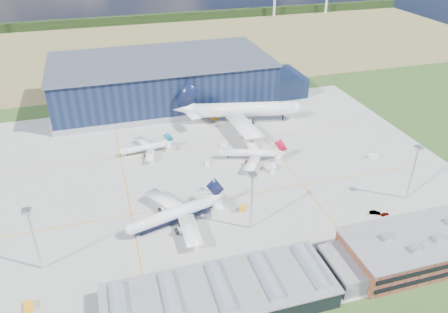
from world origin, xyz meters
The scene contains 25 objects.
ground centered at (0.00, 0.00, 0.00)m, with size 600.00×600.00×0.00m, color #29471A.
apron centered at (0.00, 10.00, 0.03)m, with size 220.00×160.00×0.08m.
farmland centered at (0.00, 220.00, 0.00)m, with size 600.00×220.00×0.01m, color olive.
treeline centered at (0.00, 300.00, 4.00)m, with size 600.00×8.00×8.00m, color black.
hangar centered at (2.81, 94.80, 11.62)m, with size 145.00×62.00×26.10m.
ops_building centered at (55.01, -60.00, 4.79)m, with size 46.00×23.00×10.90m.
glass_concourse centered at (-6.45, -60.00, 3.69)m, with size 78.00×23.00×8.60m.
light_mast_west centered at (-60.00, -30.00, 15.43)m, with size 2.60×2.60×23.00m.
light_mast_center centered at (10.00, -30.00, 15.43)m, with size 2.60×2.60×23.00m.
light_mast_east centered at (75.00, -30.00, 15.43)m, with size 2.60×2.60×23.00m.
airliner_navy centered at (-15.80, -19.61, 6.56)m, with size 40.23×39.36×13.12m, color white, non-canonical shape.
airliner_red centered at (26.02, 16.32, 5.12)m, with size 31.42×30.74×10.25m, color white, non-canonical shape.
airliner_widebody centered at (36.42, 55.00, 10.98)m, with size 67.31×65.85×21.95m, color white, non-canonical shape.
airliner_regional centered at (-18.56, 35.74, 4.27)m, with size 26.19×25.62×8.54m, color white, non-canonical shape.
gse_tug_a centered at (-62.63, -46.00, 0.75)m, with size 2.21×3.61×1.51m, color #FF9F16.
gse_tug_b centered at (10.89, -18.84, 0.69)m, with size 2.13×3.20×1.39m, color #FF9F16.
gse_van_a centered at (-13.29, -13.91, 1.25)m, with size 2.50×5.73×2.50m, color white.
gse_cart_a centered at (6.34, 16.88, 0.65)m, with size 2.00×3.00×1.30m, color white.
gse_van_b centered at (80.39, 1.04, 1.00)m, with size 2.00×4.37×2.00m, color white.
gse_tug_c centered at (21.73, 62.00, 0.77)m, with size 2.20×3.51×1.54m, color #FF9F16.
gse_cart_b centered at (18.24, 31.44, 0.63)m, with size 1.95×2.92×1.27m, color white.
gse_van_c centered at (63.00, -46.00, 1.27)m, with size 2.54×5.29×2.54m, color white.
airstair centered at (31.33, 4.46, 1.48)m, with size 1.84×4.61×2.95m, color white.
car_a centered at (60.24, -37.33, 0.56)m, with size 1.33×3.30×1.13m, color #99999E.
car_b centered at (57.15, -35.59, 0.67)m, with size 1.42×4.06×1.34m, color #99999E.
Camera 1 is at (-34.06, -144.62, 99.28)m, focal length 35.00 mm.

